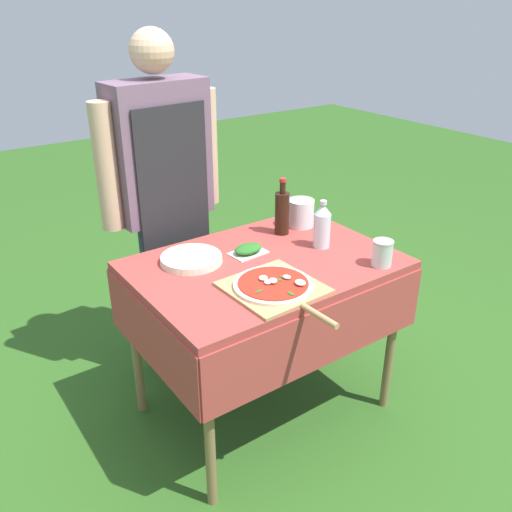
# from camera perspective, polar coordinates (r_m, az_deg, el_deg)

# --- Properties ---
(ground_plane) EXTENTS (12.00, 12.00, 0.00)m
(ground_plane) POSITION_cam_1_polar(r_m,az_deg,el_deg) (2.82, 0.80, -15.55)
(ground_plane) COLOR #2D5B1E
(prep_table) EXTENTS (1.14, 0.81, 0.81)m
(prep_table) POSITION_cam_1_polar(r_m,az_deg,el_deg) (2.40, 0.91, -2.64)
(prep_table) COLOR #A83D38
(prep_table) RESTS_ON ground
(person_cook) EXTENTS (0.65, 0.25, 1.74)m
(person_cook) POSITION_cam_1_polar(r_m,az_deg,el_deg) (2.69, -9.81, 7.36)
(person_cook) COLOR #333D56
(person_cook) RESTS_ON ground
(pizza_on_peel) EXTENTS (0.36, 0.53, 0.05)m
(pizza_on_peel) POSITION_cam_1_polar(r_m,az_deg,el_deg) (2.13, 1.99, -3.23)
(pizza_on_peel) COLOR tan
(pizza_on_peel) RESTS_ON prep_table
(oil_bottle) EXTENTS (0.07, 0.07, 0.28)m
(oil_bottle) POSITION_cam_1_polar(r_m,az_deg,el_deg) (2.61, 2.77, 4.65)
(oil_bottle) COLOR black
(oil_bottle) RESTS_ON prep_table
(water_bottle) EXTENTS (0.08, 0.08, 0.22)m
(water_bottle) POSITION_cam_1_polar(r_m,az_deg,el_deg) (2.48, 6.98, 3.20)
(water_bottle) COLOR silver
(water_bottle) RESTS_ON prep_table
(herb_container) EXTENTS (0.17, 0.12, 0.04)m
(herb_container) POSITION_cam_1_polar(r_m,az_deg,el_deg) (2.43, -0.83, 0.69)
(herb_container) COLOR silver
(herb_container) RESTS_ON prep_table
(mixing_tub) EXTENTS (0.13, 0.13, 0.14)m
(mixing_tub) POSITION_cam_1_polar(r_m,az_deg,el_deg) (2.72, 4.75, 4.54)
(mixing_tub) COLOR silver
(mixing_tub) RESTS_ON prep_table
(plate_stack) EXTENTS (0.27, 0.27, 0.03)m
(plate_stack) POSITION_cam_1_polar(r_m,az_deg,el_deg) (2.37, -6.83, -0.30)
(plate_stack) COLOR beige
(plate_stack) RESTS_ON prep_table
(sauce_jar) EXTENTS (0.09, 0.09, 0.12)m
(sauce_jar) POSITION_cam_1_polar(r_m,az_deg,el_deg) (2.37, 13.13, 0.14)
(sauce_jar) COLOR silver
(sauce_jar) RESTS_ON prep_table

